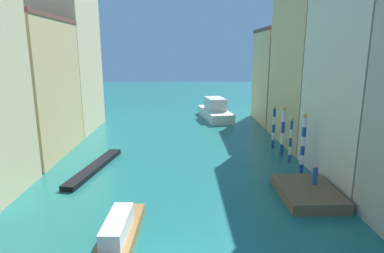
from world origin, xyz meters
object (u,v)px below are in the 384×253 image
at_px(mooring_pole_0, 303,143).
at_px(motorboat_0, 118,237).
at_px(mooring_pole_3, 274,127).
at_px(gondola_black, 95,167).
at_px(waterfront_dock, 307,192).
at_px(vaporetto_white, 215,111).
at_px(person_on_dock, 315,175).
at_px(mooring_pole_2, 283,131).
at_px(mooring_pole_1, 291,140).

bearing_deg(mooring_pole_0, motorboat_0, -142.29).
relative_size(mooring_pole_3, gondola_black, 0.47).
distance_m(mooring_pole_3, gondola_black, 18.76).
bearing_deg(waterfront_dock, motorboat_0, -155.06).
bearing_deg(gondola_black, vaporetto_white, 60.31).
xyz_separation_m(person_on_dock, mooring_pole_0, (0.55, 4.16, 1.21)).
xyz_separation_m(mooring_pole_3, gondola_black, (-17.53, -6.33, -2.13)).
bearing_deg(person_on_dock, mooring_pole_2, 87.90).
relative_size(person_on_dock, mooring_pole_3, 0.32).
distance_m(person_on_dock, mooring_pole_3, 11.87).
xyz_separation_m(mooring_pole_0, motorboat_0, (-13.54, -10.47, -2.05)).
height_order(person_on_dock, mooring_pole_1, mooring_pole_1).
bearing_deg(motorboat_0, waterfront_dock, 24.94).
bearing_deg(vaporetto_white, person_on_dock, -80.63).
distance_m(waterfront_dock, mooring_pole_0, 5.41).
relative_size(mooring_pole_2, motorboat_0, 0.66).
relative_size(mooring_pole_0, motorboat_0, 0.69).
relative_size(waterfront_dock, mooring_pole_0, 1.06).
relative_size(waterfront_dock, gondola_black, 0.57).
bearing_deg(mooring_pole_3, mooring_pole_2, -86.51).
relative_size(mooring_pole_1, mooring_pole_3, 0.94).
height_order(person_on_dock, motorboat_0, person_on_dock).
bearing_deg(mooring_pole_1, mooring_pole_3, 92.28).
xyz_separation_m(waterfront_dock, mooring_pole_2, (1.03, 9.77, 2.14)).
xyz_separation_m(vaporetto_white, gondola_black, (-12.75, -22.36, -0.99)).
bearing_deg(waterfront_dock, vaporetto_white, 97.81).
relative_size(mooring_pole_0, gondola_black, 0.53).
relative_size(mooring_pole_1, motorboat_0, 0.57).
bearing_deg(motorboat_0, gondola_black, 110.23).
height_order(person_on_dock, mooring_pole_2, mooring_pole_2).
bearing_deg(mooring_pole_2, mooring_pole_0, -87.61).
distance_m(waterfront_dock, mooring_pole_2, 10.06).
relative_size(person_on_dock, mooring_pole_2, 0.30).
distance_m(mooring_pole_1, vaporetto_white, 21.68).
bearing_deg(motorboat_0, mooring_pole_3, 54.04).
bearing_deg(mooring_pole_3, motorboat_0, -125.96).
xyz_separation_m(vaporetto_white, motorboat_0, (-8.40, -34.18, -0.60)).
bearing_deg(mooring_pole_3, gondola_black, -160.13).
distance_m(waterfront_dock, motorboat_0, 13.57).
relative_size(mooring_pole_2, gondola_black, 0.51).
bearing_deg(person_on_dock, mooring_pole_1, 86.83).
height_order(waterfront_dock, mooring_pole_2, mooring_pole_2).
height_order(mooring_pole_0, mooring_pole_2, mooring_pole_0).
bearing_deg(waterfront_dock, mooring_pole_3, 85.99).
height_order(vaporetto_white, motorboat_0, vaporetto_white).
xyz_separation_m(waterfront_dock, mooring_pole_0, (1.24, 4.75, 2.27)).
relative_size(vaporetto_white, motorboat_0, 1.39).
relative_size(mooring_pole_0, mooring_pole_2, 1.05).
height_order(mooring_pole_1, motorboat_0, mooring_pole_1).
xyz_separation_m(mooring_pole_0, mooring_pole_2, (-0.21, 5.02, -0.13)).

